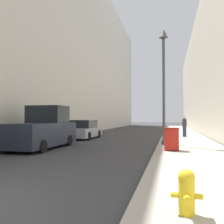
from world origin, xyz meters
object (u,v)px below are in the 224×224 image
fire_hydrant (187,191)px  trash_bin (171,139)px  lamppost (164,71)px  pedestrian_on_sidewalk (184,127)px  parked_sedan_near (84,130)px  pickup_truck (41,130)px

fire_hydrant → trash_bin: bearing=91.4°
trash_bin → lamppost: bearing=99.2°
fire_hydrant → pedestrian_on_sidewalk: size_ratio=0.43×
parked_sedan_near → pedestrian_on_sidewalk: size_ratio=2.67×
pickup_truck → parked_sedan_near: (0.08, 6.66, -0.29)m
trash_bin → pickup_truck: bearing=176.5°
pickup_truck → pedestrian_on_sidewalk: pickup_truck is taller
lamppost → pedestrian_on_sidewalk: 7.65m
parked_sedan_near → trash_bin: bearing=-45.7°
parked_sedan_near → pickup_truck: bearing=-90.7°
fire_hydrant → parked_sedan_near: (-7.12, 15.09, 0.19)m
lamppost → parked_sedan_near: bearing=144.9°
lamppost → pickup_truck: lamppost is taller
fire_hydrant → lamppost: size_ratio=0.11×
fire_hydrant → pickup_truck: size_ratio=0.14×
trash_bin → parked_sedan_near: parked_sedan_near is taller
pickup_truck → pedestrian_on_sidewalk: (8.08, 8.74, -0.01)m
lamppost → trash_bin: bearing=-80.8°
fire_hydrant → parked_sedan_near: parked_sedan_near is taller
fire_hydrant → trash_bin: (-0.20, 8.00, 0.18)m
lamppost → pedestrian_on_sidewalk: size_ratio=4.00×
trash_bin → pedestrian_on_sidewalk: size_ratio=0.64×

